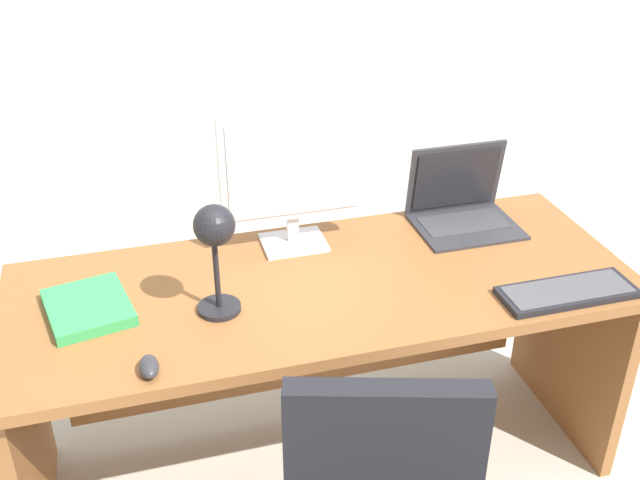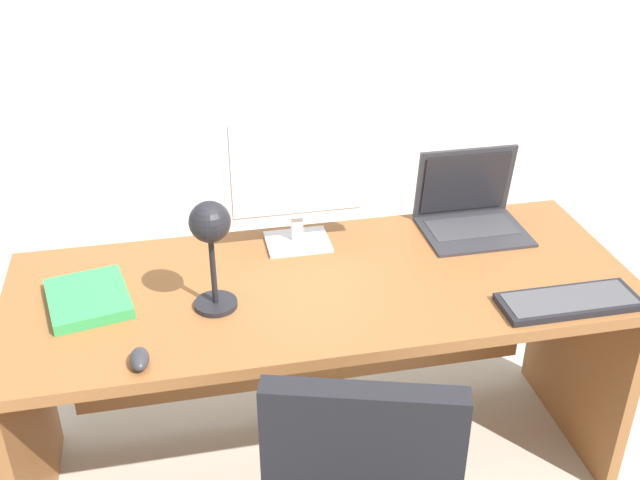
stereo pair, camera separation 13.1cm
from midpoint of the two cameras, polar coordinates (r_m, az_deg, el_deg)
ground at (r=3.88m, az=-3.47°, el=-0.62°), size 12.00×12.00×0.00m
desk at (r=2.39m, az=1.50°, el=-6.76°), size 1.84×0.71×0.74m
monitor at (r=2.31m, az=-0.15°, el=5.20°), size 0.45×0.16×0.45m
laptop at (r=2.56m, az=12.54°, el=2.70°), size 0.33×0.27×0.26m
keyboard at (r=2.26m, az=19.80°, el=-4.41°), size 0.40×0.14×0.02m
mouse at (r=1.94m, az=-11.54°, el=-8.80°), size 0.05×0.09×0.04m
desk_lamp at (r=1.99m, az=-6.36°, el=0.32°), size 0.12×0.14×0.34m
book at (r=2.21m, az=-15.42°, el=-4.29°), size 0.26×0.29×0.03m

